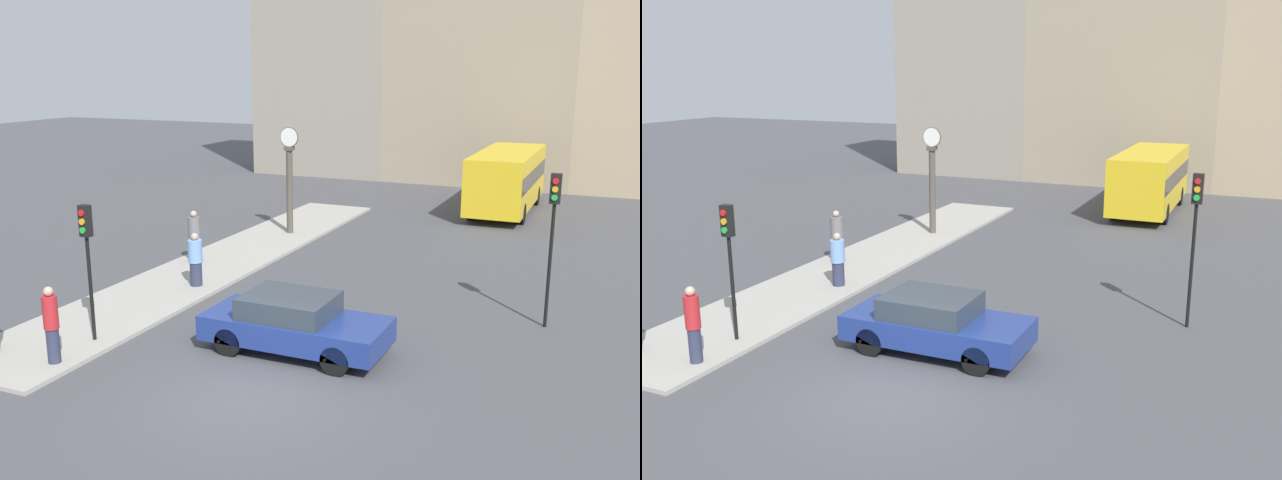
{
  "view_description": "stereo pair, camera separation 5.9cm",
  "coord_description": "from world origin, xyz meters",
  "views": [
    {
      "loc": [
        6.75,
        -11.91,
        6.7
      ],
      "look_at": [
        -0.75,
        5.15,
        2.07
      ],
      "focal_mm": 40.0,
      "sensor_mm": 36.0,
      "label": 1
    },
    {
      "loc": [
        6.8,
        -11.88,
        6.7
      ],
      "look_at": [
        -0.75,
        5.15,
        2.07
      ],
      "focal_mm": 40.0,
      "sensor_mm": 36.0,
      "label": 2
    }
  ],
  "objects": [
    {
      "name": "pedestrian_grey_jacket",
      "position": [
        -6.62,
        7.88,
        0.98
      ],
      "size": [
        0.41,
        0.41,
        1.78
      ],
      "color": "#2D334C",
      "rests_on": "sidewalk_corner"
    },
    {
      "name": "street_clock",
      "position": [
        -5.55,
        13.06,
        2.26
      ],
      "size": [
        0.78,
        0.33,
        4.2
      ],
      "color": "#4C473D",
      "rests_on": "sidewalk_corner"
    },
    {
      "name": "pedestrian_blue_stripe",
      "position": [
        -5.09,
        5.62,
        0.91
      ],
      "size": [
        0.43,
        0.43,
        1.64
      ],
      "color": "#2D334C",
      "rests_on": "sidewalk_corner"
    },
    {
      "name": "sidewalk_corner",
      "position": [
        -5.86,
        8.55,
        0.05
      ],
      "size": [
        3.14,
        21.11,
        0.1
      ],
      "primitive_type": "cube",
      "color": "#A39E93",
      "rests_on": "ground_plane"
    },
    {
      "name": "building_row",
      "position": [
        -0.86,
        29.63,
        7.25
      ],
      "size": [
        29.92,
        5.0,
        16.57
      ],
      "color": "gray",
      "rests_on": "ground_plane"
    },
    {
      "name": "sedan_car",
      "position": [
        -0.21,
        2.42,
        0.72
      ],
      "size": [
        4.38,
        1.89,
        1.4
      ],
      "color": "navy",
      "rests_on": "ground_plane"
    },
    {
      "name": "bus_distant",
      "position": [
        1.55,
        21.23,
        1.6
      ],
      "size": [
        2.47,
        7.56,
        2.81
      ],
      "color": "gold",
      "rests_on": "ground_plane"
    },
    {
      "name": "traffic_light_far",
      "position": [
        5.07,
        6.52,
        2.88
      ],
      "size": [
        0.26,
        0.24,
        4.04
      ],
      "color": "black",
      "rests_on": "ground_plane"
    },
    {
      "name": "pedestrian_red_top",
      "position": [
        -4.82,
        -0.58,
        1.01
      ],
      "size": [
        0.34,
        0.34,
        1.8
      ],
      "color": "#2D334C",
      "rests_on": "sidewalk_corner"
    },
    {
      "name": "ground_plane",
      "position": [
        0.0,
        0.0,
        0.0
      ],
      "size": [
        120.0,
        120.0,
        0.0
      ],
      "primitive_type": "plane",
      "color": "#47474C"
    },
    {
      "name": "traffic_light_near",
      "position": [
        -4.94,
        0.88,
        2.53
      ],
      "size": [
        0.26,
        0.24,
        3.37
      ],
      "color": "black",
      "rests_on": "sidewalk_corner"
    }
  ]
}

